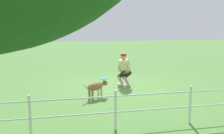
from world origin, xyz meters
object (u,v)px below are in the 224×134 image
person (124,69)px  dog (97,87)px  frisbee_flying (103,78)px  frisbee_held (126,73)px

person → dog: person is taller
dog → frisbee_flying: frisbee_flying is taller
frisbee_held → person: bearing=-97.6°
dog → frisbee_held: 1.61m
frisbee_flying → frisbee_held: frisbee_held is taller
frisbee_flying → frisbee_held: bearing=-141.5°
frisbee_flying → dog: bearing=37.6°
person → frisbee_held: (0.05, 0.38, -0.09)m
frisbee_flying → frisbee_held: 1.28m
dog → frisbee_held: (-1.25, -0.99, 0.22)m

